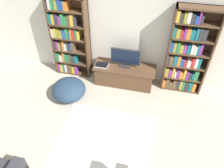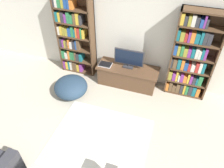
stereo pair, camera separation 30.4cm
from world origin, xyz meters
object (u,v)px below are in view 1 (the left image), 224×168
Objects in this scene: tv_stand at (124,75)px; television at (125,57)px; beanbag_ottoman at (69,90)px; laptop at (102,65)px; bookshelf_right at (187,54)px; bookshelf_left at (68,37)px.

tv_stand is 2.12× the size of television.
tv_stand reaches higher than beanbag_ottoman.
beanbag_ottoman is at bearing -145.08° from tv_stand.
tv_stand is 0.61m from laptop.
bookshelf_right reaches higher than laptop.
bookshelf_right is 1.95m from laptop.
bookshelf_left is 1.03m from laptop.
television is at bearing 36.00° from beanbag_ottoman.
bookshelf_left is at bearing 179.95° from bookshelf_right.
tv_stand is at bearing -90.00° from television.
tv_stand is (1.43, -0.15, -0.77)m from bookshelf_left.
laptop is 0.40× the size of beanbag_ottoman.
bookshelf_right reaches higher than tv_stand.
television is (-1.33, -0.12, -0.22)m from bookshelf_right.
beanbag_ottoman is at bearing -129.10° from laptop.
laptop is 0.98m from beanbag_ottoman.
television is (-0.00, 0.03, 0.49)m from tv_stand.
laptop is at bearing -173.30° from bookshelf_right.
bookshelf_left is 1.27m from beanbag_ottoman.
bookshelf_left and bookshelf_right have the same top height.
bookshelf_left is at bearing 106.51° from beanbag_ottoman.
beanbag_ottoman is (-0.59, -0.73, -0.28)m from laptop.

